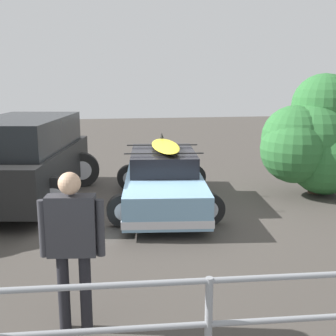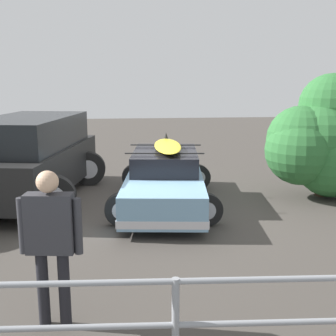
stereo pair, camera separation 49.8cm
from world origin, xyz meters
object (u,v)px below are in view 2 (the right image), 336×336
person_bystander (51,235)px  suv_car (31,157)px  sedan_car (165,179)px  bush_near_left (317,142)px

person_bystander → suv_car: bearing=-76.4°
sedan_car → person_bystander: 4.88m
person_bystander → bush_near_left: bearing=-137.5°
sedan_car → suv_car: suv_car is taller
person_bystander → bush_near_left: (-5.26, -4.81, 0.24)m
suv_car → person_bystander: suv_car is taller
bush_near_left → sedan_car: bearing=4.3°
sedan_car → suv_car: 3.12m
suv_car → person_bystander: size_ratio=2.76×
person_bystander → sedan_car: bearing=-110.5°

